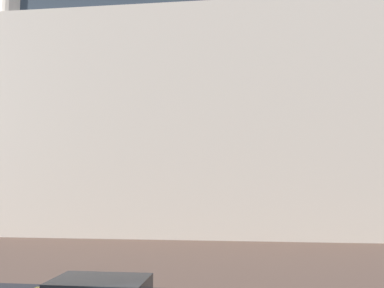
% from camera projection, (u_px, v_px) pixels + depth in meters
% --- Properties ---
extents(landmark_building, '(30.13, 12.18, 31.32)m').
position_uv_depth(landmark_building, '(196.00, 110.00, 33.84)').
color(landmark_building, beige).
rests_on(landmark_building, ground_plane).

